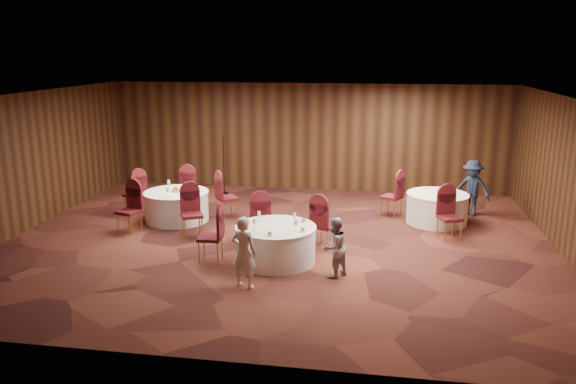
# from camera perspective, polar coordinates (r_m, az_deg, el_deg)

# --- Properties ---
(ground) EXTENTS (12.00, 12.00, 0.00)m
(ground) POSITION_cam_1_polar(r_m,az_deg,el_deg) (12.55, -1.05, -5.06)
(ground) COLOR black
(ground) RESTS_ON ground
(room_shell) EXTENTS (12.00, 12.00, 12.00)m
(room_shell) POSITION_cam_1_polar(r_m,az_deg,el_deg) (12.05, -1.09, 3.79)
(room_shell) COLOR silver
(room_shell) RESTS_ON ground
(table_main) EXTENTS (1.62, 1.62, 0.74)m
(table_main) POSITION_cam_1_polar(r_m,az_deg,el_deg) (11.30, -1.26, -5.27)
(table_main) COLOR white
(table_main) RESTS_ON ground
(table_left) EXTENTS (1.60, 1.60, 0.74)m
(table_left) POSITION_cam_1_polar(r_m,az_deg,el_deg) (14.25, -11.23, -1.39)
(table_left) COLOR white
(table_left) RESTS_ON ground
(table_right) EXTENTS (1.50, 1.50, 0.74)m
(table_right) POSITION_cam_1_polar(r_m,az_deg,el_deg) (14.27, 14.89, -1.58)
(table_right) COLOR white
(table_right) RESTS_ON ground
(chairs_main) EXTENTS (2.80, 1.86, 1.00)m
(chairs_main) POSITION_cam_1_polar(r_m,az_deg,el_deg) (11.92, -2.27, -3.60)
(chairs_main) COLOR #430D1C
(chairs_main) RESTS_ON ground
(chairs_left) EXTENTS (3.19, 2.96, 1.00)m
(chairs_left) POSITION_cam_1_polar(r_m,az_deg,el_deg) (14.25, -11.37, -0.88)
(chairs_left) COLOR #430D1C
(chairs_left) RESTS_ON ground
(chairs_right) EXTENTS (1.95, 2.37, 1.00)m
(chairs_right) POSITION_cam_1_polar(r_m,az_deg,el_deg) (13.84, 13.14, -1.42)
(chairs_right) COLOR #430D1C
(chairs_right) RESTS_ON ground
(tabletop_main) EXTENTS (1.09, 1.13, 0.22)m
(tabletop_main) POSITION_cam_1_polar(r_m,az_deg,el_deg) (11.07, -0.42, -3.17)
(tabletop_main) COLOR silver
(tabletop_main) RESTS_ON table_main
(tabletop_left) EXTENTS (0.81, 0.88, 0.22)m
(tabletop_left) POSITION_cam_1_polar(r_m,az_deg,el_deg) (14.13, -11.28, 0.34)
(tabletop_left) COLOR silver
(tabletop_left) RESTS_ON table_left
(tabletop_right) EXTENTS (0.08, 0.08, 0.22)m
(tabletop_right) POSITION_cam_1_polar(r_m,az_deg,el_deg) (13.96, 15.83, 0.22)
(tabletop_right) COLOR silver
(tabletop_right) RESTS_ON table_right
(mic_stand) EXTENTS (0.24, 0.24, 1.69)m
(mic_stand) POSITION_cam_1_polar(r_m,az_deg,el_deg) (16.73, -6.51, 1.55)
(mic_stand) COLOR black
(mic_stand) RESTS_ON ground
(woman_a) EXTENTS (0.55, 0.43, 1.33)m
(woman_a) POSITION_cam_1_polar(r_m,az_deg,el_deg) (10.03, -4.49, -6.13)
(woman_a) COLOR silver
(woman_a) RESTS_ON ground
(woman_b) EXTENTS (0.69, 0.71, 1.16)m
(woman_b) POSITION_cam_1_polar(r_m,az_deg,el_deg) (10.53, 4.71, -5.62)
(woman_b) COLOR #9F9FA3
(woman_b) RESTS_ON ground
(man_c) EXTENTS (1.08, 0.90, 1.44)m
(man_c) POSITION_cam_1_polar(r_m,az_deg,el_deg) (15.08, 18.18, 0.39)
(man_c) COLOR #161E32
(man_c) RESTS_ON ground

